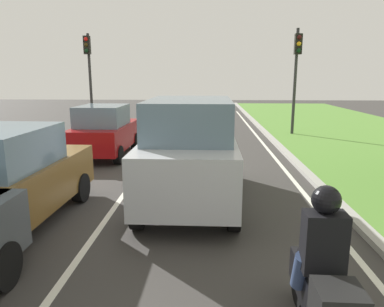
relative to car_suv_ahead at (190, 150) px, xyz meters
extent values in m
plane|color=#383533|center=(-0.90, 5.19, -1.17)|extent=(60.00, 60.00, 0.00)
cube|color=silver|center=(-1.60, 5.19, -1.16)|extent=(0.12, 32.00, 0.01)
cube|color=silver|center=(2.70, 5.19, -1.16)|extent=(0.12, 32.00, 0.01)
cube|color=#9E9B93|center=(3.20, 5.19, -1.11)|extent=(0.24, 48.00, 0.12)
cube|color=#B7BABF|center=(0.00, 0.04, -0.24)|extent=(1.94, 4.52, 1.10)
cube|color=slate|center=(0.00, -0.11, 0.71)|extent=(1.72, 2.71, 0.80)
cylinder|color=black|center=(-0.86, 1.58, -0.79)|extent=(0.23, 0.76, 0.76)
cylinder|color=black|center=(0.89, 1.56, -0.79)|extent=(0.23, 0.76, 0.76)
cylinder|color=black|center=(-0.89, -1.48, -0.79)|extent=(0.23, 0.76, 0.76)
cylinder|color=black|center=(0.86, -1.50, -0.79)|extent=(0.23, 0.76, 0.76)
cube|color=brown|center=(-3.29, -1.54, -0.43)|extent=(1.87, 4.34, 0.84)
cylinder|color=black|center=(-4.06, -0.06, -0.85)|extent=(0.24, 0.65, 0.64)
cylinder|color=black|center=(-2.44, -0.10, -0.85)|extent=(0.24, 0.65, 0.64)
cylinder|color=black|center=(-2.52, -3.03, -0.85)|extent=(0.24, 0.65, 0.64)
cube|color=maroon|center=(-3.20, 4.65, -0.47)|extent=(1.67, 3.71, 0.80)
cube|color=slate|center=(-3.20, 4.40, 0.27)|extent=(1.50, 1.91, 0.68)
cylinder|color=black|center=(-3.94, 5.91, -0.87)|extent=(0.22, 0.60, 0.60)
cylinder|color=black|center=(-2.43, 5.90, -0.87)|extent=(0.22, 0.60, 0.60)
cylinder|color=black|center=(-3.96, 3.40, -0.87)|extent=(0.22, 0.60, 0.60)
cylinder|color=black|center=(-2.45, 3.38, -0.87)|extent=(0.22, 0.60, 0.60)
cylinder|color=black|center=(-2.29, -3.47, -0.85)|extent=(0.22, 0.64, 0.64)
cube|color=black|center=(1.50, -4.33, -0.59)|extent=(0.31, 1.41, 0.36)
ellipsoid|color=black|center=(1.51, -3.98, -0.37)|extent=(0.29, 0.51, 0.24)
cube|color=black|center=(1.49, -4.88, -0.32)|extent=(0.41, 0.41, 0.32)
cylinder|color=black|center=(1.51, -3.63, -0.87)|extent=(0.11, 0.60, 0.60)
cube|color=black|center=(1.50, -4.38, 0.01)|extent=(0.41, 0.27, 0.60)
sphere|color=black|center=(1.50, -4.35, 0.43)|extent=(0.28, 0.28, 0.28)
cylinder|color=navy|center=(1.33, -4.25, -0.37)|extent=(0.17, 0.30, 0.45)
cylinder|color=navy|center=(1.67, -4.26, -0.37)|extent=(0.17, 0.30, 0.45)
cylinder|color=#2D2D2D|center=(4.43, 9.56, 1.27)|extent=(0.14, 0.14, 4.88)
cube|color=black|center=(4.43, 9.36, 3.00)|extent=(0.32, 0.24, 0.90)
sphere|color=#3F0F0F|center=(4.43, 9.23, 3.28)|extent=(0.20, 0.20, 0.20)
sphere|color=#F2AD19|center=(4.43, 9.23, 3.00)|extent=(0.20, 0.20, 0.20)
sphere|color=black|center=(4.43, 9.23, 2.72)|extent=(0.20, 0.20, 0.20)
cylinder|color=#2D2D2D|center=(-5.77, 11.25, 1.28)|extent=(0.14, 0.14, 4.88)
cube|color=black|center=(-5.77, 11.05, 3.13)|extent=(0.32, 0.24, 0.90)
sphere|color=red|center=(-5.77, 10.92, 3.41)|extent=(0.20, 0.20, 0.20)
sphere|color=#382B0C|center=(-5.77, 10.92, 3.13)|extent=(0.20, 0.20, 0.20)
sphere|color=black|center=(-5.77, 10.92, 2.85)|extent=(0.20, 0.20, 0.20)
camera|label=1|loc=(0.37, -7.62, 1.58)|focal=33.54mm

